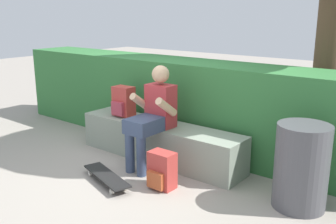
# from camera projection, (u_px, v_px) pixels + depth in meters

# --- Properties ---
(ground_plane) EXTENTS (24.00, 24.00, 0.00)m
(ground_plane) POSITION_uv_depth(u_px,v_px,m) (140.00, 167.00, 4.64)
(ground_plane) COLOR gray
(bench_main) EXTENTS (2.30, 0.49, 0.47)m
(bench_main) POSITION_uv_depth(u_px,v_px,m) (159.00, 141.00, 4.86)
(bench_main) COLOR gray
(bench_main) RESTS_ON ground
(person_skater) EXTENTS (0.49, 0.62, 1.22)m
(person_skater) POSITION_uv_depth(u_px,v_px,m) (153.00, 113.00, 4.53)
(person_skater) COLOR #B73338
(person_skater) RESTS_ON ground
(skateboard_near_person) EXTENTS (0.82, 0.43, 0.09)m
(skateboard_near_person) POSITION_uv_depth(u_px,v_px,m) (107.00, 176.00, 4.20)
(skateboard_near_person) COLOR black
(skateboard_near_person) RESTS_ON ground
(backpack_on_bench) EXTENTS (0.28, 0.23, 0.40)m
(backpack_on_bench) POSITION_uv_depth(u_px,v_px,m) (123.00, 102.00, 5.12)
(backpack_on_bench) COLOR #B23833
(backpack_on_bench) RESTS_ON bench_main
(backpack_on_ground) EXTENTS (0.28, 0.23, 0.40)m
(backpack_on_ground) POSITION_uv_depth(u_px,v_px,m) (162.00, 171.00, 4.06)
(backpack_on_ground) COLOR #B23833
(backpack_on_ground) RESTS_ON ground
(hedge_row) EXTENTS (5.90, 0.76, 1.19)m
(hedge_row) POSITION_uv_depth(u_px,v_px,m) (177.00, 102.00, 5.44)
(hedge_row) COLOR #316E37
(hedge_row) RESTS_ON ground
(trash_bin) EXTENTS (0.50, 0.50, 0.83)m
(trash_bin) POSITION_uv_depth(u_px,v_px,m) (301.00, 167.00, 3.61)
(trash_bin) COLOR #4C4C51
(trash_bin) RESTS_ON ground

